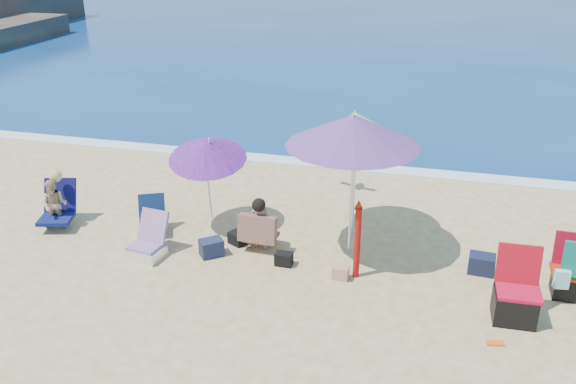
% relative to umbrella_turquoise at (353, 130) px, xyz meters
% --- Properties ---
extents(ground, '(120.00, 120.00, 0.00)m').
position_rel_umbrella_turquoise_xyz_m(ground, '(-0.64, -1.29, -2.10)').
color(ground, '#D8BC84').
rests_on(ground, ground).
extents(foam, '(120.00, 0.50, 0.04)m').
position_rel_umbrella_turquoise_xyz_m(foam, '(-0.64, 3.81, -2.08)').
color(foam, white).
rests_on(foam, ground).
extents(umbrella_turquoise, '(2.45, 2.45, 2.38)m').
position_rel_umbrella_turquoise_xyz_m(umbrella_turquoise, '(0.00, 0.00, 0.00)').
color(umbrella_turquoise, white).
rests_on(umbrella_turquoise, ground).
extents(umbrella_striped, '(1.73, 1.73, 2.21)m').
position_rel_umbrella_turquoise_xyz_m(umbrella_striped, '(-0.06, 0.69, -0.16)').
color(umbrella_striped, white).
rests_on(umbrella_striped, ground).
extents(umbrella_blue, '(1.62, 1.66, 1.83)m').
position_rel_umbrella_turquoise_xyz_m(umbrella_blue, '(-2.49, 0.24, -0.60)').
color(umbrella_blue, silver).
rests_on(umbrella_blue, ground).
extents(furled_umbrella, '(0.16, 0.18, 1.27)m').
position_rel_umbrella_turquoise_xyz_m(furled_umbrella, '(0.24, -0.72, -1.40)').
color(furled_umbrella, '#9D0F0B').
rests_on(furled_umbrella, ground).
extents(chair_navy, '(0.67, 0.71, 0.65)m').
position_rel_umbrella_turquoise_xyz_m(chair_navy, '(-3.42, -0.18, -1.93)').
color(chair_navy, '#0C2145').
rests_on(chair_navy, ground).
extents(chair_rainbow, '(0.60, 0.71, 0.70)m').
position_rel_umbrella_turquoise_xyz_m(chair_rainbow, '(-3.12, -0.93, -1.91)').
color(chair_rainbow, '#DA534D').
rests_on(chair_rainbow, ground).
extents(camp_chair_left, '(0.61, 0.60, 1.00)m').
position_rel_umbrella_turquoise_xyz_m(camp_chair_left, '(2.49, -1.27, -1.80)').
color(camp_chair_left, red).
rests_on(camp_chair_left, ground).
extents(camp_chair_right, '(0.56, 0.64, 0.95)m').
position_rel_umbrella_turquoise_xyz_m(camp_chair_right, '(3.32, -0.49, -1.76)').
color(camp_chair_right, '#AA280C').
rests_on(camp_chair_right, ground).
extents(person_center, '(0.64, 0.56, 0.93)m').
position_rel_umbrella_turquoise_xyz_m(person_center, '(-1.43, -0.27, -1.65)').
color(person_center, tan).
rests_on(person_center, ground).
extents(person_left, '(0.74, 0.89, 1.02)m').
position_rel_umbrella_turquoise_xyz_m(person_left, '(-5.14, -0.39, -1.63)').
color(person_left, tan).
rests_on(person_left, ground).
extents(bag_navy_a, '(0.45, 0.43, 0.28)m').
position_rel_umbrella_turquoise_xyz_m(bag_navy_a, '(-2.13, -0.67, -1.96)').
color(bag_navy_a, '#1B233D').
rests_on(bag_navy_a, ground).
extents(bag_black_a, '(0.35, 0.32, 0.21)m').
position_rel_umbrella_turquoise_xyz_m(bag_black_a, '(-1.85, -0.19, -1.99)').
color(bag_black_a, black).
rests_on(bag_black_a, ground).
extents(bag_tan, '(0.25, 0.18, 0.21)m').
position_rel_umbrella_turquoise_xyz_m(bag_tan, '(0.03, -0.85, -2.00)').
color(bag_tan, tan).
rests_on(bag_tan, ground).
extents(bag_navy_b, '(0.42, 0.33, 0.30)m').
position_rel_umbrella_turquoise_xyz_m(bag_navy_b, '(2.11, -0.12, -1.95)').
color(bag_navy_b, '#161A32').
rests_on(bag_navy_b, ground).
extents(bag_black_b, '(0.27, 0.19, 0.21)m').
position_rel_umbrella_turquoise_xyz_m(bag_black_b, '(-0.91, -0.67, -1.99)').
color(bag_black_b, black).
rests_on(bag_black_b, ground).
extents(orange_item, '(0.24, 0.14, 0.03)m').
position_rel_umbrella_turquoise_xyz_m(orange_item, '(2.24, -1.93, -2.08)').
color(orange_item, '#F85C1A').
rests_on(orange_item, ground).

